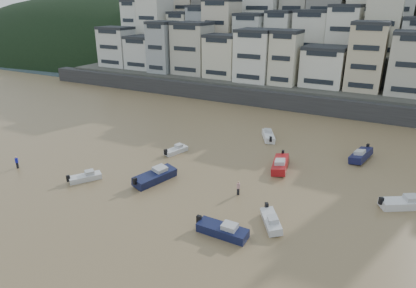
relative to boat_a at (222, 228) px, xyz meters
The scene contains 15 objects.
sea_strip 177.53m from the boat_a, 134.33° to the left, with size 340.00×340.00×0.00m, color #465564.
harbor_wall 47.18m from the boat_a, 94.92° to the left, with size 140.00×3.00×3.50m, color #38383A.
hillside 87.70m from the boat_a, 89.54° to the left, with size 141.04×66.00×50.00m.
headland 159.93m from the boat_a, 132.99° to the left, with size 216.00×135.00×53.33m.
boat_a is the anchor object (origin of this frame).
boat_b 5.30m from the boat_a, 46.74° to the left, with size 4.74×1.55×1.29m, color silver, non-canonical shape.
boat_c 14.08m from the boat_a, 153.23° to the left, with size 6.52×2.13×1.78m, color #13183C, non-canonical shape.
boat_d 20.83m from the boat_a, 42.28° to the left, with size 5.57×1.82×1.52m, color silver, non-canonical shape.
boat_e 17.52m from the boat_a, 89.23° to the left, with size 6.28×2.05×1.71m, color maroon, non-canonical shape.
boat_f 21.83m from the boat_a, 134.57° to the left, with size 4.25×1.39×1.16m, color silver, non-canonical shape.
boat_h 28.27m from the boat_a, 100.37° to the left, with size 5.46×1.79×1.49m, color white, non-canonical shape.
boat_i 27.70m from the boat_a, 69.90° to the left, with size 6.03×1.97×1.64m, color #14163E, non-canonical shape.
boat_j 20.72m from the boat_a, behind, with size 4.32×1.41×1.18m, color silver, non-canonical shape.
person_blue 31.54m from the boat_a, behind, with size 0.44×0.44×1.74m, color #161AA8, non-canonical shape.
person_pink 8.39m from the boat_a, 103.16° to the left, with size 0.44×0.44×1.74m, color tan, non-canonical shape.
Camera 1 is at (27.17, -9.64, 21.43)m, focal length 32.00 mm.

